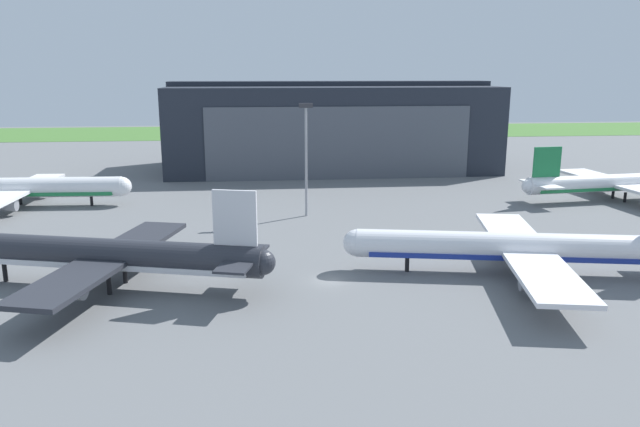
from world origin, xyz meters
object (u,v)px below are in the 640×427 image
at_px(maintenance_hangar, 330,127).
at_px(apron_light_mast, 306,151).
at_px(airliner_near_right, 520,248).
at_px(airliner_far_left, 627,183).
at_px(airliner_far_right, 23,188).
at_px(airliner_near_left, 103,255).

bearing_deg(maintenance_hangar, apron_light_mast, -101.25).
relative_size(airliner_near_right, airliner_far_left, 0.94).
bearing_deg(airliner_far_right, airliner_far_left, -2.86).
relative_size(maintenance_hangar, airliner_near_left, 2.00).
xyz_separation_m(airliner_far_left, apron_light_mast, (-65.26, -6.99, 8.14)).
bearing_deg(airliner_near_left, airliner_near_right, -0.41).
xyz_separation_m(maintenance_hangar, airliner_near_right, (13.98, -88.63, -7.36)).
relative_size(airliner_far_right, apron_light_mast, 2.03).
bearing_deg(airliner_near_left, apron_light_mast, 51.92).
distance_m(maintenance_hangar, airliner_far_right, 76.35).
bearing_deg(airliner_near_left, maintenance_hangar, 66.83).
height_order(maintenance_hangar, apron_light_mast, maintenance_hangar).
xyz_separation_m(airliner_near_left, airliner_far_left, (92.35, 41.56, -0.59)).
height_order(airliner_far_right, airliner_near_left, airliner_near_left).
distance_m(airliner_near_right, airliner_far_right, 91.63).
relative_size(airliner_far_left, apron_light_mast, 2.33).
distance_m(airliner_near_right, airliner_near_left, 51.76).
bearing_deg(airliner_near_right, airliner_far_right, 148.50).
height_order(airliner_far_right, apron_light_mast, apron_light_mast).
bearing_deg(apron_light_mast, airliner_far_left, 6.11).
xyz_separation_m(airliner_far_right, airliner_near_left, (26.38, -47.50, 0.55)).
relative_size(airliner_near_right, airliner_near_left, 1.06).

